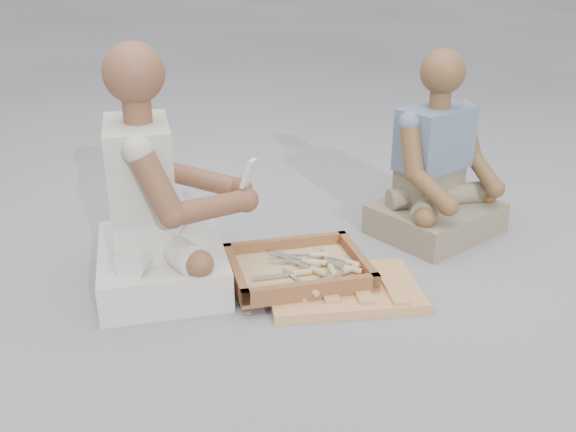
# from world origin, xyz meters

# --- Properties ---
(ground) EXTENTS (60.00, 60.00, 0.00)m
(ground) POSITION_xyz_m (0.00, 0.00, 0.00)
(ground) COLOR gray
(ground) RESTS_ON ground
(carved_panel) EXTENTS (0.61, 0.46, 0.04)m
(carved_panel) POSITION_xyz_m (0.23, 0.21, 0.02)
(carved_panel) COLOR #AD7B43
(carved_panel) RESTS_ON ground
(tool_tray) EXTENTS (0.60, 0.53, 0.06)m
(tool_tray) POSITION_xyz_m (0.06, 0.28, 0.06)
(tool_tray) COLOR brown
(tool_tray) RESTS_ON carved_panel
(chisel_0) EXTENTS (0.18, 0.16, 0.02)m
(chisel_0) POSITION_xyz_m (0.23, 0.24, 0.08)
(chisel_0) COLOR silver
(chisel_0) RESTS_ON tool_tray
(chisel_1) EXTENTS (0.20, 0.13, 0.02)m
(chisel_1) POSITION_xyz_m (0.09, 0.31, 0.08)
(chisel_1) COLOR silver
(chisel_1) RESTS_ON tool_tray
(chisel_2) EXTENTS (0.22, 0.03, 0.02)m
(chisel_2) POSITION_xyz_m (0.11, 0.31, 0.08)
(chisel_2) COLOR silver
(chisel_2) RESTS_ON tool_tray
(chisel_3) EXTENTS (0.22, 0.03, 0.02)m
(chisel_3) POSITION_xyz_m (0.11, 0.36, 0.08)
(chisel_3) COLOR silver
(chisel_3) RESTS_ON tool_tray
(chisel_4) EXTENTS (0.14, 0.19, 0.02)m
(chisel_4) POSITION_xyz_m (0.10, 0.13, 0.07)
(chisel_4) COLOR silver
(chisel_4) RESTS_ON tool_tray
(chisel_5) EXTENTS (0.21, 0.09, 0.02)m
(chisel_5) POSITION_xyz_m (0.05, 0.22, 0.07)
(chisel_5) COLOR silver
(chisel_5) RESTS_ON tool_tray
(chisel_6) EXTENTS (0.18, 0.15, 0.02)m
(chisel_6) POSITION_xyz_m (0.12, 0.24, 0.08)
(chisel_6) COLOR silver
(chisel_6) RESTS_ON tool_tray
(chisel_7) EXTENTS (0.21, 0.11, 0.02)m
(chisel_7) POSITION_xyz_m (0.25, 0.31, 0.08)
(chisel_7) COLOR silver
(chisel_7) RESTS_ON tool_tray
(chisel_8) EXTENTS (0.07, 0.22, 0.02)m
(chisel_8) POSITION_xyz_m (0.18, 0.26, 0.07)
(chisel_8) COLOR silver
(chisel_8) RESTS_ON tool_tray
(chisel_9) EXTENTS (0.21, 0.11, 0.02)m
(chisel_9) POSITION_xyz_m (0.24, 0.27, 0.07)
(chisel_9) COLOR silver
(chisel_9) RESTS_ON tool_tray
(wood_chip_0) EXTENTS (0.02, 0.02, 0.00)m
(wood_chip_0) POSITION_xyz_m (0.11, 0.34, 0.00)
(wood_chip_0) COLOR tan
(wood_chip_0) RESTS_ON ground
(wood_chip_1) EXTENTS (0.02, 0.02, 0.00)m
(wood_chip_1) POSITION_xyz_m (0.41, 0.44, 0.00)
(wood_chip_1) COLOR tan
(wood_chip_1) RESTS_ON ground
(wood_chip_2) EXTENTS (0.02, 0.02, 0.00)m
(wood_chip_2) POSITION_xyz_m (-0.10, 0.05, 0.00)
(wood_chip_2) COLOR tan
(wood_chip_2) RESTS_ON ground
(wood_chip_3) EXTENTS (0.02, 0.02, 0.00)m
(wood_chip_3) POSITION_xyz_m (-0.20, 0.43, 0.00)
(wood_chip_3) COLOR tan
(wood_chip_3) RESTS_ON ground
(wood_chip_4) EXTENTS (0.02, 0.02, 0.00)m
(wood_chip_4) POSITION_xyz_m (0.17, 0.66, 0.00)
(wood_chip_4) COLOR tan
(wood_chip_4) RESTS_ON ground
(wood_chip_5) EXTENTS (0.02, 0.02, 0.00)m
(wood_chip_5) POSITION_xyz_m (0.22, 0.33, 0.00)
(wood_chip_5) COLOR tan
(wood_chip_5) RESTS_ON ground
(wood_chip_6) EXTENTS (0.02, 0.02, 0.00)m
(wood_chip_6) POSITION_xyz_m (0.19, 0.58, 0.00)
(wood_chip_6) COLOR tan
(wood_chip_6) RESTS_ON ground
(wood_chip_7) EXTENTS (0.02, 0.02, 0.00)m
(wood_chip_7) POSITION_xyz_m (-0.13, 0.48, 0.00)
(wood_chip_7) COLOR tan
(wood_chip_7) RESTS_ON ground
(wood_chip_8) EXTENTS (0.02, 0.02, 0.00)m
(wood_chip_8) POSITION_xyz_m (0.27, 0.44, 0.00)
(wood_chip_8) COLOR tan
(wood_chip_8) RESTS_ON ground
(wood_chip_9) EXTENTS (0.02, 0.02, 0.00)m
(wood_chip_9) POSITION_xyz_m (0.22, 0.43, 0.00)
(wood_chip_9) COLOR tan
(wood_chip_9) RESTS_ON ground
(wood_chip_10) EXTENTS (0.02, 0.02, 0.00)m
(wood_chip_10) POSITION_xyz_m (-0.14, 0.47, 0.00)
(wood_chip_10) COLOR tan
(wood_chip_10) RESTS_ON ground
(craftsman) EXTENTS (0.66, 0.68, 0.89)m
(craftsman) POSITION_xyz_m (-0.45, 0.25, 0.30)
(craftsman) COLOR silver
(craftsman) RESTS_ON ground
(companion) EXTENTS (0.65, 0.64, 0.79)m
(companion) POSITION_xyz_m (0.63, 0.79, 0.26)
(companion) COLOR gray
(companion) RESTS_ON ground
(mobile_phone) EXTENTS (0.06, 0.06, 0.11)m
(mobile_phone) POSITION_xyz_m (-0.12, 0.29, 0.43)
(mobile_phone) COLOR silver
(mobile_phone) RESTS_ON craftsman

